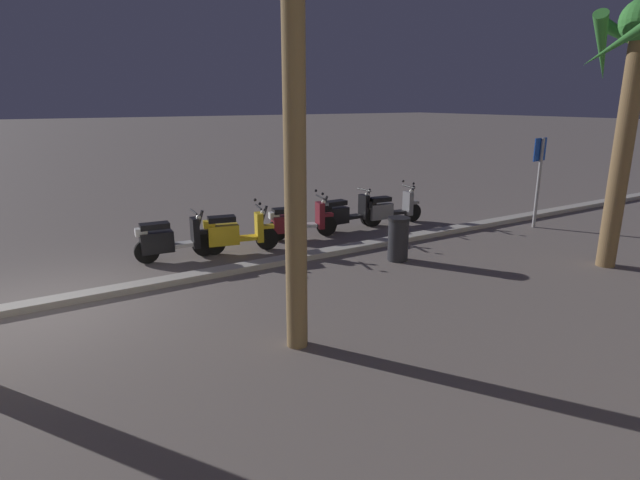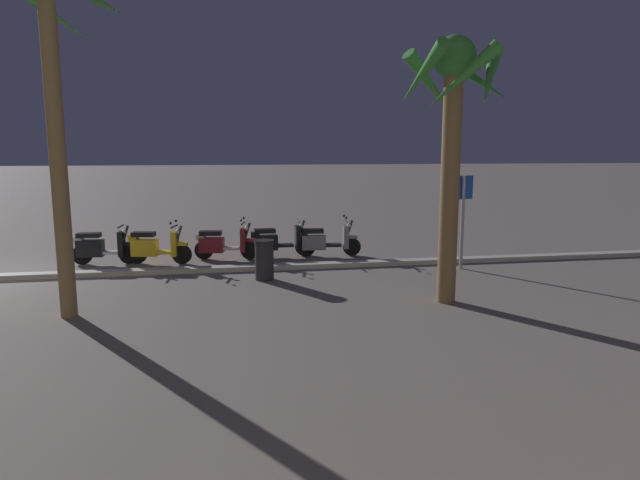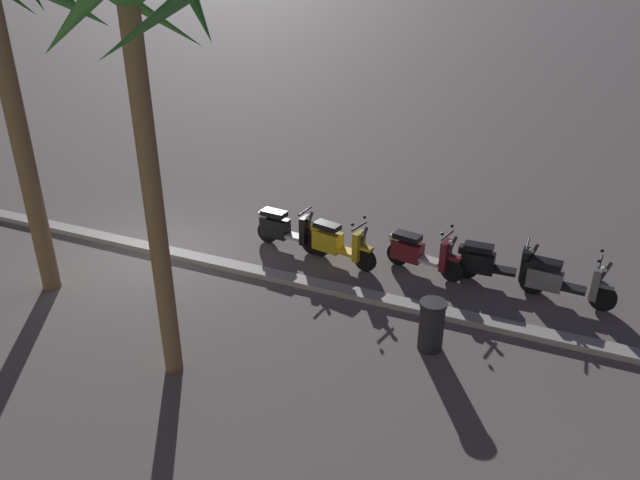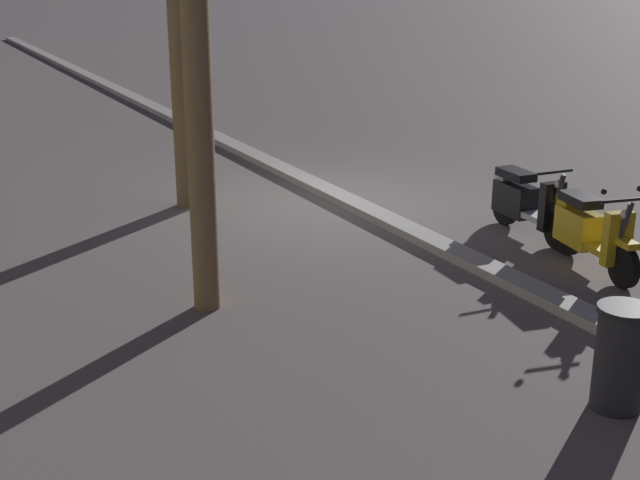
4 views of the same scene
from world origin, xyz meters
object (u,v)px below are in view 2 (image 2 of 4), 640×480
object	(u,v)px
scooter_yellow_gap_after_mid	(154,247)
crossing_sign	(462,211)
scooter_grey_last_in_row	(324,241)
scooter_maroon_mid_front	(222,244)
scooter_black_lead_nearest	(100,247)
palm_tree_by_mall_entrance	(49,42)
litter_bin	(264,260)
palm_tree_far_corner	(453,110)
scooter_black_mid_rear	(276,241)

from	to	relation	value
scooter_yellow_gap_after_mid	crossing_sign	distance (m)	8.20
scooter_grey_last_in_row	scooter_maroon_mid_front	distance (m)	2.91
scooter_black_lead_nearest	palm_tree_by_mall_entrance	distance (m)	6.61
crossing_sign	scooter_grey_last_in_row	bearing A→B (deg)	-36.29
scooter_maroon_mid_front	crossing_sign	distance (m)	6.60
palm_tree_by_mall_entrance	litter_bin	distance (m)	6.25
scooter_grey_last_in_row	scooter_black_lead_nearest	distance (m)	6.13
palm_tree_far_corner	palm_tree_by_mall_entrance	xyz separation A→B (m)	(7.28, -0.30, 1.07)
scooter_yellow_gap_after_mid	palm_tree_far_corner	bearing A→B (deg)	141.25
scooter_grey_last_in_row	litter_bin	distance (m)	3.30
scooter_black_mid_rear	palm_tree_by_mall_entrance	world-z (taller)	palm_tree_by_mall_entrance
scooter_yellow_gap_after_mid	crossing_sign	size ratio (longest dim) A/B	0.72
scooter_black_lead_nearest	palm_tree_far_corner	world-z (taller)	palm_tree_far_corner
scooter_black_lead_nearest	palm_tree_by_mall_entrance	bearing A→B (deg)	94.46
litter_bin	scooter_yellow_gap_after_mid	bearing A→B (deg)	-40.89
scooter_black_lead_nearest	scooter_yellow_gap_after_mid	bearing A→B (deg)	171.91
scooter_grey_last_in_row	scooter_black_mid_rear	bearing A→B (deg)	-7.29
scooter_black_mid_rear	scooter_black_lead_nearest	xyz separation A→B (m)	(4.76, 0.25, 0.01)
scooter_grey_last_in_row	palm_tree_by_mall_entrance	world-z (taller)	palm_tree_by_mall_entrance
scooter_yellow_gap_after_mid	palm_tree_far_corner	size ratio (longest dim) A/B	0.33
palm_tree_far_corner	palm_tree_by_mall_entrance	size ratio (longest dim) A/B	0.81
palm_tree_far_corner	litter_bin	distance (m)	5.46
crossing_sign	palm_tree_by_mall_entrance	size ratio (longest dim) A/B	0.38
scooter_black_mid_rear	litter_bin	xyz separation A→B (m)	(0.57, 2.85, 0.04)
scooter_black_lead_nearest	crossing_sign	world-z (taller)	crossing_sign
scooter_black_mid_rear	scooter_yellow_gap_after_mid	size ratio (longest dim) A/B	1.08
scooter_yellow_gap_after_mid	scooter_black_lead_nearest	world-z (taller)	scooter_yellow_gap_after_mid
scooter_grey_last_in_row	litter_bin	world-z (taller)	scooter_grey_last_in_row
scooter_grey_last_in_row	palm_tree_far_corner	xyz separation A→B (m)	(-1.53, 5.28, 3.35)
scooter_maroon_mid_front	crossing_sign	xyz separation A→B (m)	(-6.07, 2.36, 1.06)
scooter_black_lead_nearest	crossing_sign	xyz separation A→B (m)	(-9.29, 2.25, 1.05)
scooter_maroon_mid_front	litter_bin	xyz separation A→B (m)	(-0.97, 2.71, 0.04)
scooter_black_mid_rear	scooter_maroon_mid_front	xyz separation A→B (m)	(1.54, 0.14, -0.00)
litter_bin	scooter_black_mid_rear	bearing A→B (deg)	-101.24
scooter_grey_last_in_row	palm_tree_by_mall_entrance	size ratio (longest dim) A/B	0.29
scooter_maroon_mid_front	palm_tree_by_mall_entrance	distance (m)	7.27
scooter_grey_last_in_row	palm_tree_by_mall_entrance	distance (m)	8.80
scooter_maroon_mid_front	crossing_sign	size ratio (longest dim) A/B	0.75
crossing_sign	palm_tree_by_mall_entrance	xyz separation A→B (m)	(8.91, 2.66, 3.36)
scooter_grey_last_in_row	litter_bin	bearing A→B (deg)	54.02
scooter_black_mid_rear	palm_tree_by_mall_entrance	distance (m)	8.08
scooter_yellow_gap_after_mid	palm_tree_far_corner	world-z (taller)	palm_tree_far_corner
scooter_yellow_gap_after_mid	palm_tree_by_mall_entrance	size ratio (longest dim) A/B	0.27
scooter_maroon_mid_front	palm_tree_by_mall_entrance	size ratio (longest dim) A/B	0.28
scooter_black_mid_rear	scooter_black_lead_nearest	size ratio (longest dim) A/B	1.06
palm_tree_by_mall_entrance	litter_bin	bearing A→B (deg)	-148.69
litter_bin	scooter_grey_last_in_row	bearing A→B (deg)	-125.98
scooter_grey_last_in_row	scooter_black_lead_nearest	xyz separation A→B (m)	(6.13, 0.07, 0.02)
scooter_yellow_gap_after_mid	scooter_black_lead_nearest	bearing A→B (deg)	-8.09
scooter_yellow_gap_after_mid	litter_bin	distance (m)	3.66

